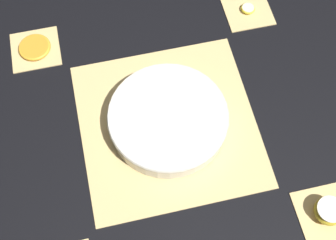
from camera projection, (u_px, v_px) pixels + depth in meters
The scene contains 9 objects.
ground_plane at pixel (168, 125), 1.14m from camera, with size 6.00×6.00×0.00m, color black.
bamboo_mat_center at pixel (168, 124), 1.14m from camera, with size 0.43×0.42×0.01m.
coaster_mat_near_left at pixel (35, 49), 1.24m from camera, with size 0.13×0.13×0.01m.
coaster_mat_far_left at pixel (248, 10), 1.30m from camera, with size 0.13×0.13×0.01m.
coaster_mat_far_right at pixel (326, 214), 1.04m from camera, with size 0.13×0.13×0.01m.
fruit_salad_bowl at pixel (168, 118), 1.11m from camera, with size 0.29×0.29×0.05m.
apple_half at pixel (329, 211), 1.02m from camera, with size 0.06×0.06×0.04m.
orange_slice_whole at pixel (35, 47), 1.23m from camera, with size 0.08×0.08×0.01m.
banana_coin_single at pixel (248, 8), 1.29m from camera, with size 0.04×0.04×0.01m.
Camera 1 is at (0.49, -0.11, 1.03)m, focal length 50.00 mm.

